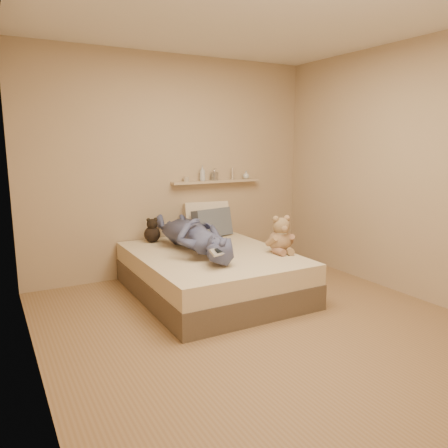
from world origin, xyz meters
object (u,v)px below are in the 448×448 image
person (193,234)px  dark_plush (152,232)px  game_console (219,251)px  bed (211,273)px  pillow_grey (212,223)px  teddy_bear (281,237)px  wall_shelf (217,181)px  pillow_cream (207,219)px

person → dark_plush: bearing=-65.0°
game_console → dark_plush: dark_plush is taller
bed → pillow_grey: (0.37, 0.69, 0.40)m
game_console → teddy_bear: (0.85, 0.23, -0.00)m
teddy_bear → pillow_grey: bearing=104.1°
dark_plush → pillow_grey: (0.75, -0.06, 0.05)m
wall_shelf → bed: bearing=-121.2°
dark_plush → teddy_bear: bearing=-47.6°
dark_plush → wall_shelf: (0.93, 0.16, 0.53)m
pillow_grey → person: person is taller
bed → game_console: size_ratio=9.39×
pillow_grey → game_console: bearing=-114.8°
bed → dark_plush: bearing=116.5°
pillow_grey → person: bearing=-133.0°
pillow_cream → pillow_grey: (0.01, -0.14, -0.03)m
game_console → pillow_cream: bearing=67.7°
teddy_bear → pillow_grey: teddy_bear is taller
dark_plush → person: bearing=-68.3°
dark_plush → person: (0.24, -0.61, 0.06)m
bed → game_console: 0.73m
pillow_cream → person: pillow_cream is taller
pillow_grey → pillow_cream: bearing=92.7°
wall_shelf → teddy_bear: bearing=-86.1°
person → wall_shelf: (0.68, 0.76, 0.47)m
game_console → pillow_cream: (0.58, 1.41, 0.03)m
pillow_grey → wall_shelf: 0.56m
bed → teddy_bear: teddy_bear is taller
pillow_grey → wall_shelf: (0.18, 0.22, 0.48)m
wall_shelf → game_console: bearing=-117.1°
game_console → person: 0.73m
teddy_bear → person: teddy_bear is taller
dark_plush → bed: bearing=-63.5°
game_console → pillow_grey: (0.59, 1.27, 0.00)m
game_console → pillow_cream: pillow_cream is taller
bed → wall_shelf: size_ratio=1.58×
bed → teddy_bear: bearing=-29.2°
bed → pillow_grey: 0.88m
wall_shelf → pillow_cream: bearing=-156.8°
pillow_cream → pillow_grey: size_ratio=1.10×
pillow_cream → bed: bearing=-113.8°
pillow_cream → wall_shelf: size_ratio=0.46×
pillow_grey → person: size_ratio=0.33×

